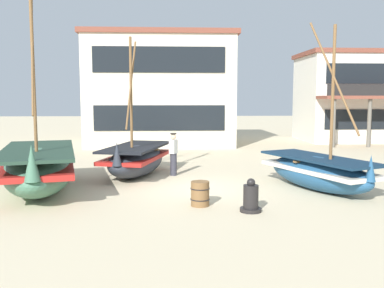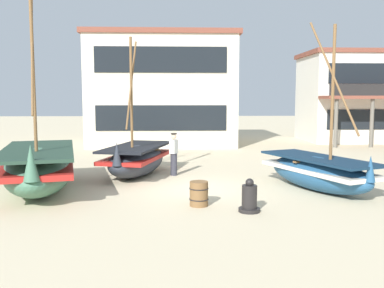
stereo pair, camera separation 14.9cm
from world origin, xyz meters
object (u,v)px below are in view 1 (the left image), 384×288
object	(u,v)px
fishing_boat_centre_large	(39,168)
harbor_building_main	(161,90)
fishing_boat_far_right	(318,171)
wooden_barrel	(200,194)
fisherman_by_hull	(173,155)
harbor_building_annex	(358,97)
capstan_winch	(251,198)
fishing_boat_near_left	(136,159)

from	to	relation	value
fishing_boat_centre_large	harbor_building_main	size ratio (longest dim) A/B	0.75
fishing_boat_far_right	wooden_barrel	size ratio (longest dim) A/B	7.92
fishing_boat_centre_large	fisherman_by_hull	bearing A→B (deg)	31.17
fisherman_by_hull	fishing_boat_far_right	bearing A→B (deg)	-30.98
harbor_building_annex	wooden_barrel	bearing A→B (deg)	-124.88
wooden_barrel	harbor_building_main	distance (m)	17.06
fishing_boat_far_right	fisherman_by_hull	world-z (taller)	fishing_boat_far_right
fisherman_by_hull	harbor_building_annex	distance (m)	19.14
fishing_boat_centre_large	fishing_boat_far_right	bearing A→B (deg)	-1.27
fishing_boat_far_right	harbor_building_main	bearing A→B (deg)	110.55
fishing_boat_centre_large	capstan_winch	world-z (taller)	fishing_boat_centre_large
harbor_building_main	fishing_boat_near_left	bearing A→B (deg)	-93.40
fisherman_by_hull	harbor_building_main	size ratio (longest dim) A/B	0.18
fisherman_by_hull	capstan_winch	bearing A→B (deg)	-69.70
fishing_boat_far_right	harbor_building_main	distance (m)	16.05
fishing_boat_far_right	harbor_building_main	world-z (taller)	harbor_building_main
fisherman_by_hull	fishing_boat_centre_large	bearing A→B (deg)	-148.83
fishing_boat_centre_large	harbor_building_main	world-z (taller)	fishing_boat_centre_large
fishing_boat_far_right	harbor_building_main	size ratio (longest dim) A/B	0.58
fishing_boat_far_right	harbor_building_annex	bearing A→B (deg)	62.09
fisherman_by_hull	harbor_building_annex	world-z (taller)	harbor_building_annex
wooden_barrel	fishing_boat_centre_large	bearing A→B (deg)	157.48
fishing_boat_near_left	fishing_boat_centre_large	xyz separation A→B (m)	(-2.96, -2.69, 0.12)
fisherman_by_hull	harbor_building_annex	xyz separation A→B (m)	(13.43, 13.44, 2.33)
wooden_barrel	harbor_building_annex	world-z (taller)	harbor_building_annex
fishing_boat_centre_large	fishing_boat_far_right	xyz separation A→B (m)	(9.20, -0.20, -0.16)
capstan_winch	fishing_boat_far_right	bearing A→B (deg)	43.37
fishing_boat_near_left	capstan_winch	bearing A→B (deg)	-57.68
fishing_boat_near_left	fisherman_by_hull	distance (m)	1.46
capstan_winch	wooden_barrel	world-z (taller)	capstan_winch
fishing_boat_centre_large	fishing_boat_far_right	distance (m)	9.21
fishing_boat_near_left	fisherman_by_hull	size ratio (longest dim) A/B	3.15
harbor_building_main	harbor_building_annex	xyz separation A→B (m)	(14.18, 1.55, -0.42)
fishing_boat_centre_large	fisherman_by_hull	world-z (taller)	fishing_boat_centre_large
fisherman_by_hull	capstan_winch	distance (m)	5.86
fishing_boat_near_left	wooden_barrel	distance (m)	5.29
fisherman_by_hull	harbor_building_main	bearing A→B (deg)	93.60
fishing_boat_near_left	fishing_boat_far_right	world-z (taller)	fishing_boat_far_right
wooden_barrel	harbor_building_main	world-z (taller)	harbor_building_main
fishing_boat_near_left	capstan_winch	xyz separation A→B (m)	(3.48, -5.50, -0.30)
fishing_boat_near_left	capstan_winch	size ratio (longest dim) A/B	5.85
wooden_barrel	fishing_boat_near_left	bearing A→B (deg)	114.21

